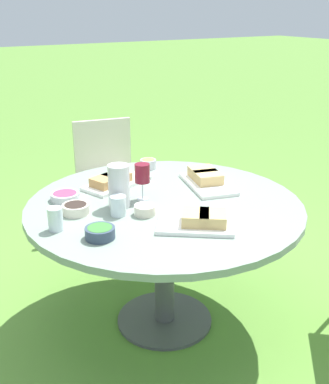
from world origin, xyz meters
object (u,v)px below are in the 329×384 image
(dining_table, at_px, (164,219))
(wine_glass, at_px, (142,174))
(chair_near_right, at_px, (107,170))
(water_pitcher, at_px, (119,186))

(dining_table, distance_m, wine_glass, 0.27)
(chair_near_right, distance_m, wine_glass, 1.20)
(chair_near_right, relative_size, wine_glass, 4.51)
(wine_glass, bearing_deg, dining_table, -142.11)
(chair_near_right, height_order, water_pitcher, water_pitcher)
(dining_table, distance_m, chair_near_right, 1.23)
(dining_table, xyz_separation_m, chair_near_right, (1.21, -0.22, -0.11))
(chair_near_right, xyz_separation_m, water_pitcher, (-1.13, 0.44, 0.32))
(chair_near_right, bearing_deg, wine_glass, 165.05)
(water_pitcher, height_order, wine_glass, water_pitcher)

